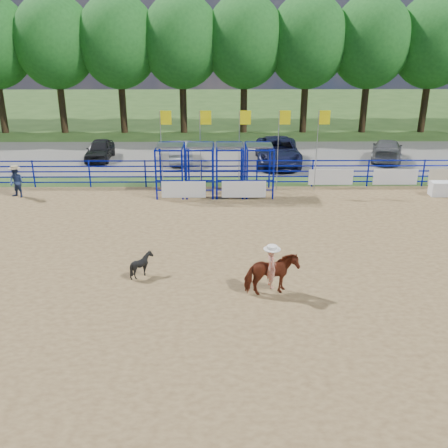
{
  "coord_description": "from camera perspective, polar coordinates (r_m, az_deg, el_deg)",
  "views": [
    {
      "loc": [
        -1.99,
        -16.01,
        7.84
      ],
      "look_at": [
        -1.85,
        1.0,
        1.3
      ],
      "focal_mm": 40.0,
      "sensor_mm": 36.0,
      "label": 1
    }
  ],
  "objects": [
    {
      "name": "treeline",
      "position": [
        42.06,
        2.38,
        20.59
      ],
      "size": [
        56.4,
        6.4,
        11.24
      ],
      "color": "#3F2B19",
      "rests_on": "ground"
    },
    {
      "name": "car_c",
      "position": [
        32.13,
        6.16,
        8.28
      ],
      "size": [
        2.88,
        5.9,
        1.61
      ],
      "primitive_type": "imported",
      "rotation": [
        0.0,
        0.0,
        -0.04
      ],
      "color": "#151936",
      "rests_on": "gravel_strip"
    },
    {
      "name": "calf",
      "position": [
        17.28,
        -9.38,
        -4.6
      ],
      "size": [
        0.81,
        0.73,
        0.85
      ],
      "primitive_type": "imported",
      "rotation": [
        0.0,
        0.0,
        1.62
      ],
      "color": "black",
      "rests_on": "arena_dirt"
    },
    {
      "name": "car_a",
      "position": [
        34.05,
        -14.01,
        8.23
      ],
      "size": [
        1.63,
        3.84,
        1.3
      ],
      "primitive_type": "imported",
      "rotation": [
        0.0,
        0.0,
        0.03
      ],
      "color": "black",
      "rests_on": "gravel_strip"
    },
    {
      "name": "perimeter_fence",
      "position": [
        17.62,
        6.06,
        -2.82
      ],
      "size": [
        30.1,
        20.1,
        1.5
      ],
      "color": "#0715AA",
      "rests_on": "ground"
    },
    {
      "name": "chute_assembly",
      "position": [
        25.7,
        -0.27,
        6.19
      ],
      "size": [
        19.32,
        2.41,
        4.2
      ],
      "color": "#0715AA",
      "rests_on": "ground"
    },
    {
      "name": "car_d",
      "position": [
        34.58,
        18.13,
        8.04
      ],
      "size": [
        3.24,
        4.97,
        1.34
      ],
      "primitive_type": "imported",
      "rotation": [
        0.0,
        0.0,
        2.82
      ],
      "color": "#59595C",
      "rests_on": "gravel_strip"
    },
    {
      "name": "spectator_cowboy",
      "position": [
        27.26,
        -22.64,
        4.48
      ],
      "size": [
        0.91,
        0.81,
        1.6
      ],
      "color": "navy",
      "rests_on": "arena_dirt"
    },
    {
      "name": "arena_dirt",
      "position": [
        17.93,
        5.97,
        -4.98
      ],
      "size": [
        30.0,
        20.0,
        0.02
      ],
      "primitive_type": "cube",
      "color": "#96794B",
      "rests_on": "ground"
    },
    {
      "name": "horse_and_rider",
      "position": [
        15.81,
        5.42,
        -5.36
      ],
      "size": [
        1.78,
        1.1,
        2.34
      ],
      "color": "maroon",
      "rests_on": "arena_dirt"
    },
    {
      "name": "car_b",
      "position": [
        32.67,
        -5.0,
        8.31
      ],
      "size": [
        1.81,
        4.28,
        1.37
      ],
      "primitive_type": "imported",
      "rotation": [
        0.0,
        0.0,
        3.23
      ],
      "color": "gray",
      "rests_on": "gravel_strip"
    },
    {
      "name": "announcer_table",
      "position": [
        27.9,
        23.82,
        3.71
      ],
      "size": [
        1.38,
        0.67,
        0.73
      ],
      "primitive_type": "cube",
      "rotation": [
        0.0,
        0.0,
        -0.03
      ],
      "color": "white",
      "rests_on": "arena_dirt"
    },
    {
      "name": "ground",
      "position": [
        17.94,
        5.97,
        -5.01
      ],
      "size": [
        120.0,
        120.0,
        0.0
      ],
      "primitive_type": "plane",
      "color": "#3E5F26",
      "rests_on": "ground"
    },
    {
      "name": "gravel_strip",
      "position": [
        33.99,
        2.91,
        7.67
      ],
      "size": [
        40.0,
        10.0,
        0.01
      ],
      "primitive_type": "cube",
      "color": "slate",
      "rests_on": "ground"
    }
  ]
}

